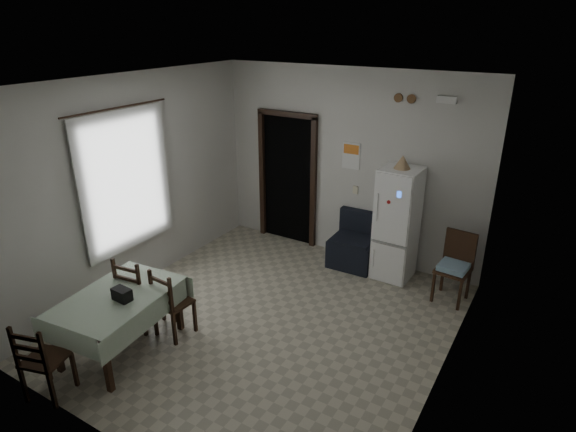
% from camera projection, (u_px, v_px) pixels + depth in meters
% --- Properties ---
extents(ground, '(4.50, 4.50, 0.00)m').
position_uv_depth(ground, '(267.00, 321.00, 6.03)').
color(ground, '#A59D87').
rests_on(ground, ground).
extents(ceiling, '(4.20, 4.50, 0.02)m').
position_uv_depth(ceiling, '(263.00, 83.00, 4.93)').
color(ceiling, white).
rests_on(ceiling, ground).
extents(wall_back, '(4.20, 0.02, 2.90)m').
position_uv_depth(wall_back, '(348.00, 166.00, 7.26)').
color(wall_back, silver).
rests_on(wall_back, ground).
extents(wall_front, '(4.20, 0.02, 2.90)m').
position_uv_depth(wall_front, '(103.00, 308.00, 3.70)').
color(wall_front, silver).
rests_on(wall_front, ground).
extents(wall_left, '(0.02, 4.50, 2.90)m').
position_uv_depth(wall_left, '(136.00, 184.00, 6.48)').
color(wall_left, silver).
rests_on(wall_left, ground).
extents(wall_right, '(0.02, 4.50, 2.90)m').
position_uv_depth(wall_right, '(453.00, 258.00, 4.47)').
color(wall_right, silver).
rests_on(wall_right, ground).
extents(doorway, '(1.06, 0.52, 2.22)m').
position_uv_depth(doorway, '(295.00, 176.00, 8.07)').
color(doorway, black).
rests_on(doorway, ground).
extents(window_recess, '(0.10, 1.20, 1.60)m').
position_uv_depth(window_recess, '(120.00, 180.00, 6.31)').
color(window_recess, silver).
rests_on(window_recess, ground).
extents(curtain, '(0.02, 1.45, 1.85)m').
position_uv_depth(curtain, '(126.00, 181.00, 6.26)').
color(curtain, silver).
rests_on(curtain, ground).
extents(curtain_rod, '(0.02, 1.60, 0.02)m').
position_uv_depth(curtain_rod, '(117.00, 108.00, 5.89)').
color(curtain_rod, black).
rests_on(curtain_rod, ground).
extents(calendar, '(0.28, 0.02, 0.40)m').
position_uv_depth(calendar, '(351.00, 156.00, 7.16)').
color(calendar, white).
rests_on(calendar, ground).
extents(calendar_image, '(0.24, 0.01, 0.14)m').
position_uv_depth(calendar_image, '(351.00, 149.00, 7.12)').
color(calendar_image, orange).
rests_on(calendar_image, ground).
extents(light_switch, '(0.08, 0.02, 0.12)m').
position_uv_depth(light_switch, '(355.00, 190.00, 7.31)').
color(light_switch, beige).
rests_on(light_switch, ground).
extents(vent_left, '(0.12, 0.03, 0.12)m').
position_uv_depth(vent_left, '(398.00, 98.00, 6.50)').
color(vent_left, brown).
rests_on(vent_left, ground).
extents(vent_right, '(0.12, 0.03, 0.12)m').
position_uv_depth(vent_right, '(411.00, 99.00, 6.42)').
color(vent_right, brown).
rests_on(vent_right, ground).
extents(emergency_light, '(0.25, 0.07, 0.09)m').
position_uv_depth(emergency_light, '(447.00, 100.00, 6.16)').
color(emergency_light, white).
rests_on(emergency_light, ground).
extents(fridge, '(0.55, 0.55, 1.64)m').
position_uv_depth(fridge, '(397.00, 224.00, 6.80)').
color(fridge, white).
rests_on(fridge, ground).
extents(tan_cone, '(0.25, 0.25, 0.18)m').
position_uv_depth(tan_cone, '(403.00, 162.00, 6.44)').
color(tan_cone, tan).
rests_on(tan_cone, fridge).
extents(navy_seat, '(0.69, 0.67, 0.81)m').
position_uv_depth(navy_seat, '(354.00, 241.00, 7.26)').
color(navy_seat, black).
rests_on(navy_seat, ground).
extents(corner_chair, '(0.44, 0.44, 0.95)m').
position_uv_depth(corner_chair, '(453.00, 269.00, 6.31)').
color(corner_chair, black).
rests_on(corner_chair, ground).
extents(dining_table, '(1.03, 1.44, 0.70)m').
position_uv_depth(dining_table, '(121.00, 323.00, 5.40)').
color(dining_table, '#A2B69B').
rests_on(dining_table, ground).
extents(black_bag, '(0.22, 0.14, 0.14)m').
position_uv_depth(black_bag, '(122.00, 294.00, 5.16)').
color(black_bag, black).
rests_on(black_bag, dining_table).
extents(dining_chair_far_left, '(0.46, 0.46, 0.96)m').
position_uv_depth(dining_chair_far_left, '(140.00, 291.00, 5.79)').
color(dining_chair_far_left, black).
rests_on(dining_chair_far_left, ground).
extents(dining_chair_far_right, '(0.40, 0.40, 0.88)m').
position_uv_depth(dining_chair_far_right, '(173.00, 301.00, 5.64)').
color(dining_chair_far_right, black).
rests_on(dining_chair_far_right, ground).
extents(dining_chair_near_head, '(0.47, 0.47, 0.88)m').
position_uv_depth(dining_chair_near_head, '(45.00, 358.00, 4.70)').
color(dining_chair_near_head, black).
rests_on(dining_chair_near_head, ground).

